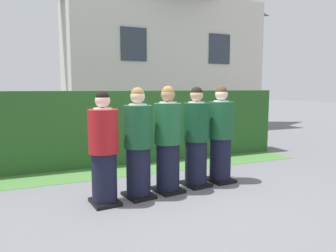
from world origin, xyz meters
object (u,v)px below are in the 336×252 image
student_front_row_1 (138,146)px  student_front_row_4 (221,137)px  student_in_red_blazer (104,151)px  student_front_row_2 (168,142)px  student_front_row_3 (196,139)px

student_front_row_1 → student_front_row_4: student_front_row_4 is taller
student_in_red_blazer → student_front_row_2: (1.04, 0.15, 0.04)m
student_front_row_1 → student_front_row_2: student_front_row_2 is taller
student_front_row_1 → student_front_row_3: (1.07, 0.17, 0.00)m
student_in_red_blazer → student_front_row_2: bearing=8.3°
student_in_red_blazer → student_front_row_2: student_front_row_2 is taller
student_front_row_2 → student_front_row_3: 0.56m
student_in_red_blazer → student_front_row_1: 0.54m
student_front_row_2 → student_front_row_4: (1.07, 0.15, -0.00)m
student_front_row_4 → student_front_row_1: bearing=-172.2°
student_front_row_1 → student_front_row_4: (1.58, 0.22, 0.01)m
student_in_red_blazer → student_front_row_3: 1.62m
student_front_row_2 → student_front_row_4: student_front_row_2 is taller
student_front_row_2 → student_front_row_3: size_ratio=1.01×
student_in_red_blazer → student_front_row_4: bearing=8.1°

